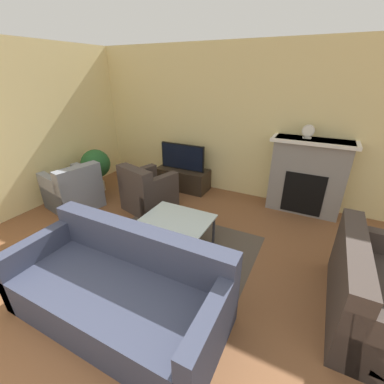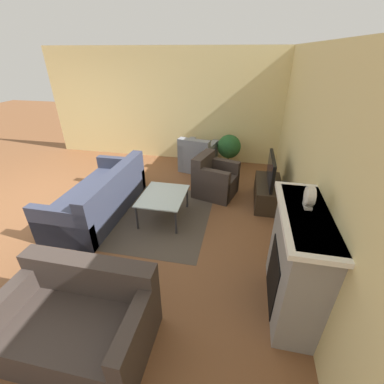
% 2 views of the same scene
% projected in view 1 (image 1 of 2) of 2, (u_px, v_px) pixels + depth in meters
% --- Properties ---
extents(wall_back, '(8.83, 0.06, 2.70)m').
position_uv_depth(wall_back, '(237.00, 124.00, 4.70)').
color(wall_back, beige).
rests_on(wall_back, ground_plane).
extents(wall_left, '(0.06, 7.53, 2.70)m').
position_uv_depth(wall_left, '(13.00, 132.00, 4.06)').
color(wall_left, beige).
rests_on(wall_left, ground_plane).
extents(area_rug, '(2.10, 1.93, 0.00)m').
position_uv_depth(area_rug, '(170.00, 255.00, 3.43)').
color(area_rug, '#4C4238').
rests_on(area_rug, ground_plane).
extents(fireplace, '(1.26, 0.46, 1.26)m').
position_uv_depth(fireplace, '(307.00, 175.00, 4.26)').
color(fireplace, gray).
rests_on(fireplace, ground_plane).
extents(tv_stand, '(1.06, 0.47, 0.42)m').
position_uv_depth(tv_stand, '(183.00, 179.00, 5.30)').
color(tv_stand, '#2D2319').
rests_on(tv_stand, ground_plane).
extents(tv, '(0.93, 0.06, 0.52)m').
position_uv_depth(tv, '(183.00, 157.00, 5.10)').
color(tv, black).
rests_on(tv, tv_stand).
extents(couch_sectional, '(2.12, 0.97, 0.82)m').
position_uv_depth(couch_sectional, '(120.00, 290.00, 2.51)').
color(couch_sectional, '#33384C').
rests_on(couch_sectional, ground_plane).
extents(couch_loveseat, '(0.87, 1.39, 0.82)m').
position_uv_depth(couch_loveseat, '(379.00, 298.00, 2.41)').
color(couch_loveseat, '#3D332D').
rests_on(couch_loveseat, ground_plane).
extents(armchair_by_window, '(0.93, 0.89, 0.82)m').
position_uv_depth(armchair_by_window, '(74.00, 192.00, 4.51)').
color(armchair_by_window, gray).
rests_on(armchair_by_window, ground_plane).
extents(armchair_accent, '(0.89, 0.92, 0.82)m').
position_uv_depth(armchair_accent, '(148.00, 193.00, 4.47)').
color(armchair_accent, '#3D332D').
rests_on(armchair_accent, ground_plane).
extents(coffee_table, '(0.90, 0.73, 0.45)m').
position_uv_depth(coffee_table, '(176.00, 222.00, 3.41)').
color(coffee_table, '#333338').
rests_on(coffee_table, ground_plane).
extents(potted_plant, '(0.56, 0.56, 0.85)m').
position_uv_depth(potted_plant, '(96.00, 165.00, 5.06)').
color(potted_plant, beige).
rests_on(potted_plant, ground_plane).
extents(mantel_clock, '(0.18, 0.07, 0.21)m').
position_uv_depth(mantel_clock, '(308.00, 131.00, 4.00)').
color(mantel_clock, beige).
rests_on(mantel_clock, fireplace).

